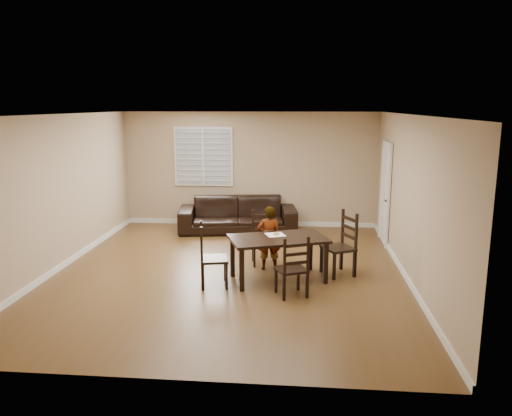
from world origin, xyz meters
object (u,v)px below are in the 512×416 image
at_px(dining_table, 278,243).
at_px(child, 269,238).
at_px(chair_near, 264,239).
at_px(donut, 276,233).
at_px(chair_right, 345,246).
at_px(sofa, 238,214).
at_px(chair_far, 294,270).
at_px(chair_left, 206,258).

height_order(dining_table, child, child).
relative_size(dining_table, child, 1.54).
xyz_separation_m(chair_near, donut, (0.27, -0.77, 0.31)).
height_order(chair_near, chair_right, chair_right).
bearing_deg(chair_near, donut, -79.99).
bearing_deg(sofa, child, -79.36).
xyz_separation_m(child, sofa, (-0.89, 2.66, -0.18)).
xyz_separation_m(chair_far, chair_left, (-1.41, 0.39, 0.03)).
bearing_deg(donut, chair_near, 109.41).
bearing_deg(donut, chair_right, 11.95).
xyz_separation_m(chair_near, child, (0.12, -0.41, 0.13)).
bearing_deg(chair_left, donut, -75.10).
xyz_separation_m(donut, sofa, (-1.04, 3.02, -0.36)).
xyz_separation_m(dining_table, chair_far, (0.28, -0.77, -0.21)).
bearing_deg(chair_near, chair_far, -80.31).
xyz_separation_m(chair_left, donut, (1.09, 0.55, 0.29)).
xyz_separation_m(chair_far, chair_right, (0.84, 1.19, 0.06)).
height_order(chair_right, child, child).
bearing_deg(chair_right, chair_near, -137.45).
bearing_deg(child, chair_left, 33.29).
relative_size(chair_left, chair_right, 0.94).
relative_size(dining_table, chair_right, 1.61).
bearing_deg(sofa, chair_left, -98.65).
bearing_deg(chair_right, chair_left, -97.88).
distance_m(chair_right, sofa, 3.54).
relative_size(dining_table, chair_near, 1.80).
bearing_deg(chair_right, chair_far, -62.67).
height_order(chair_far, chair_left, chair_left).
bearing_deg(dining_table, chair_near, 88.80).
relative_size(chair_right, child, 0.96).
relative_size(chair_left, donut, 9.95).
bearing_deg(sofa, donut, -78.89).
bearing_deg(chair_far, dining_table, -93.17).
bearing_deg(donut, chair_left, -153.03).
height_order(chair_far, chair_right, chair_right).
distance_m(dining_table, chair_right, 1.21).
distance_m(dining_table, sofa, 3.38).
xyz_separation_m(dining_table, chair_left, (-1.13, -0.38, -0.17)).
distance_m(chair_far, sofa, 4.19).
height_order(dining_table, chair_near, chair_near).
relative_size(chair_near, chair_left, 0.95).
height_order(donut, sofa, sofa).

